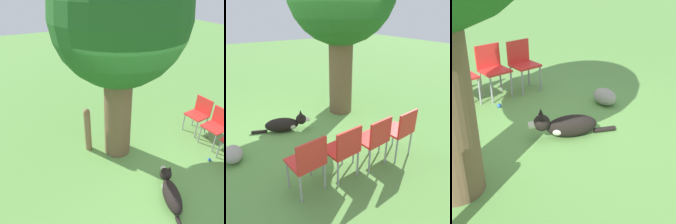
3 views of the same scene
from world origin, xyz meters
The scene contains 9 objects.
ground_plane centered at (0.00, 0.00, 0.00)m, with size 30.00×30.00×0.00m, color #609947.
dog centered at (-0.01, -0.40, 0.16)m, with size 0.53×1.15×0.42m.
fence_post centered at (-0.84, 1.43, 0.52)m, with size 0.14×0.14×1.04m.
red_chair_0 centered at (1.80, -0.69, 0.53)m, with size 0.47×0.49×0.88m.
red_chair_1 centered at (1.81, -0.14, 0.53)m, with size 0.47×0.49×0.88m.
red_chair_2 centered at (1.83, 0.41, 0.53)m, with size 0.47×0.49×0.88m.
red_chair_3 centered at (1.84, 0.97, 0.53)m, with size 0.47×0.49×0.88m.
tennis_ball centered at (1.32, -0.01, 0.03)m, with size 0.07×0.07×0.07m.
garden_rock centered at (0.50, -1.50, 0.13)m, with size 0.44×0.32×0.26m.
Camera 2 is at (3.99, -1.58, 2.31)m, focal length 35.00 mm.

